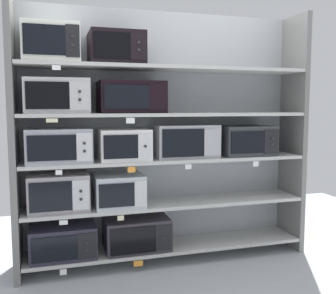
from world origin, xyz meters
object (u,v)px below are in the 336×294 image
microwave_9 (131,97)px  microwave_10 (51,44)px  microwave_4 (59,145)px  microwave_6 (185,141)px  microwave_7 (245,140)px  microwave_0 (63,241)px  microwave_2 (59,192)px  microwave_5 (124,144)px  microwave_8 (57,96)px  microwave_11 (116,49)px  microwave_3 (119,190)px  microwave_1 (136,233)px

microwave_9 → microwave_10: bearing=-180.0°
microwave_4 → microwave_10: 0.84m
microwave_6 → microwave_7: microwave_6 is taller
microwave_0 → microwave_2: (-0.02, -0.00, 0.43)m
microwave_5 → microwave_9: 0.42m
microwave_5 → microwave_8: microwave_8 is taller
microwave_2 → microwave_5: bearing=0.0°
microwave_6 → microwave_8: (-1.13, 0.00, 0.40)m
microwave_2 → microwave_6: (1.14, -0.00, 0.41)m
microwave_2 → microwave_6: size_ratio=0.87×
microwave_0 → microwave_8: size_ratio=1.06×
microwave_4 → microwave_10: microwave_10 is taller
microwave_10 → microwave_11: microwave_10 is taller
microwave_10 → microwave_3: bearing=0.0°
microwave_2 → microwave_10: microwave_10 is taller
microwave_2 → microwave_11: 1.32m
microwave_3 → microwave_9: (0.12, -0.00, 0.82)m
microwave_6 → microwave_10: (-1.16, 0.00, 0.83)m
microwave_1 → microwave_9: bearing=179.3°
microwave_5 → microwave_11: (-0.06, -0.00, 0.82)m
microwave_2 → microwave_4: size_ratio=0.95×
microwave_0 → microwave_5: size_ratio=1.26×
microwave_6 → microwave_8: bearing=180.0°
microwave_11 → microwave_10: bearing=180.0°
microwave_5 → microwave_8: bearing=-180.0°
microwave_9 → microwave_8: bearing=-180.0°
microwave_10 → microwave_11: bearing=-0.0°
microwave_1 → microwave_6: microwave_6 is taller
microwave_2 → microwave_9: 1.03m
microwave_5 → microwave_1: bearing=-0.2°
microwave_0 → microwave_10: 1.67m
microwave_1 → microwave_9: (-0.04, 0.00, 1.23)m
microwave_2 → microwave_10: 1.24m
microwave_7 → microwave_11: size_ratio=1.13×
microwave_0 → microwave_1: (0.65, -0.00, 0.01)m
microwave_8 → microwave_9: bearing=0.0°
microwave_9 → microwave_10: 0.79m
microwave_7 → microwave_11: microwave_11 is taller
microwave_5 → microwave_9: microwave_9 is taller
microwave_7 → microwave_0: bearing=-180.0°
microwave_1 → microwave_3: microwave_3 is taller
microwave_4 → microwave_8: (-0.00, -0.00, 0.41)m
microwave_7 → microwave_8: microwave_8 is taller
microwave_11 → microwave_9: bearing=0.1°
microwave_7 → microwave_5: bearing=-180.0°
microwave_0 → microwave_2: bearing=-179.7°
microwave_4 → microwave_7: size_ratio=1.02×
microwave_2 → microwave_9: bearing=0.0°
microwave_4 → microwave_9: bearing=0.0°
microwave_4 → microwave_8: 0.41m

